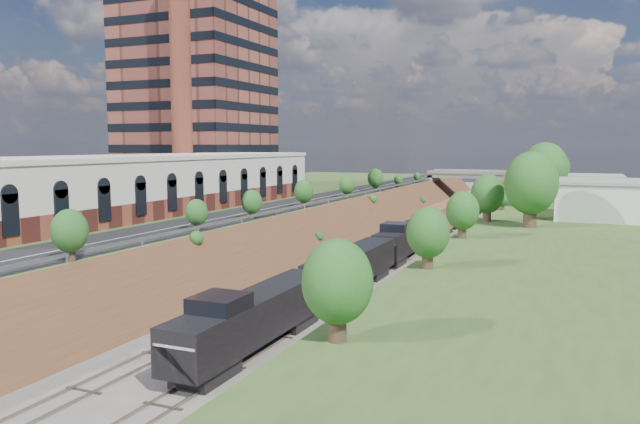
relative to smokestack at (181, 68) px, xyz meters
The scene contains 17 objects.
ground 71.11m from the smokestack, 57.26° to the right, with size 400.00×400.00×0.00m, color #6B665B.
platform_left 23.05m from the smokestack, 53.13° to the left, with size 44.00×180.00×5.00m, color #3D5523.
embankment_left 35.58m from the smokestack, ahead, with size 7.07×180.00×7.07m, color brown.
embankment_right 53.39m from the smokestack, ahead, with size 7.07×180.00×7.07m, color brown.
rail_left_track 41.86m from the smokestack, ahead, with size 1.58×180.00×0.18m, color gray.
rail_right_track 46.11m from the smokestack, ahead, with size 1.58×180.00×0.18m, color gray.
road 28.88m from the smokestack, 11.04° to the left, with size 8.00×180.00×0.10m, color black.
guardrail 31.59m from the smokestack, ahead, with size 0.10×171.00×0.70m.
commercial_building 25.69m from the smokestack, 66.04° to the right, with size 14.30×62.30×7.00m.
highrise_tower 19.55m from the smokestack, 116.57° to the left, with size 22.00×22.00×53.90m.
smokestack is the anchor object (origin of this frame).
overpass 77.82m from the smokestack, 61.39° to the left, with size 24.50×8.30×7.40m.
white_building_near 62.29m from the smokestack, ahead, with size 9.00×12.00×4.00m, color silver.
white_building_far 64.31m from the smokestack, 16.97° to the left, with size 8.00×10.00×3.60m, color silver.
tree_right_large 57.52m from the smokestack, 16.80° to the right, with size 5.25×5.25×7.61m.
tree_left_crest 46.95m from the smokestack, 56.09° to the right, with size 2.45×2.45×3.55m.
freight_train 58.16m from the smokestack, 43.99° to the left, with size 2.90×178.96×4.55m.
Camera 1 is at (21.86, -25.40, 13.24)m, focal length 35.00 mm.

